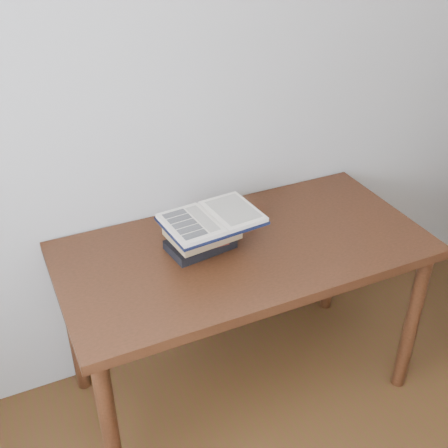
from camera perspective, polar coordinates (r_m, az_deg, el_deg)
name	(u,v)px	position (r m, az deg, el deg)	size (l,w,h in m)	color
desk	(244,266)	(2.23, 2.05, -4.29)	(1.43, 0.72, 0.77)	#482012
book_stack	(201,235)	(2.12, -2.36, -1.09)	(0.26, 0.21, 0.13)	black
open_book	(212,219)	(2.07, -1.24, 0.53)	(0.38, 0.28, 0.03)	black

